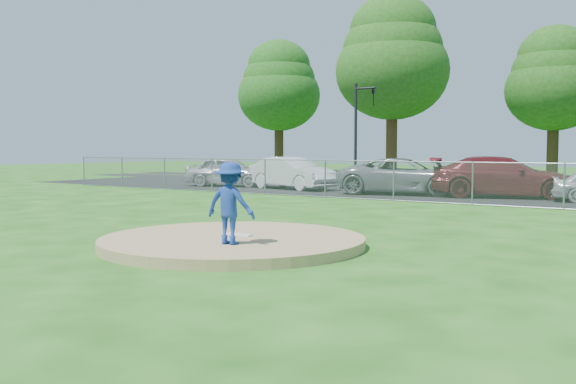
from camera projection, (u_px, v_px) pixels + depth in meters
name	position (u px, v px, depth m)	size (l,w,h in m)	color
ground	(423.00, 208.00, 21.35)	(120.00, 120.00, 0.00)	#195212
pitchers_mound	(233.00, 241.00, 13.10)	(5.40, 5.40, 0.20)	#9D8456
pitching_rubber	(239.00, 235.00, 13.26)	(0.60, 0.15, 0.04)	white
chain_link_fence	(445.00, 183.00, 22.95)	(40.00, 0.06, 1.50)	gray
parking_lot	(483.00, 196.00, 26.71)	(50.00, 8.00, 0.01)	black
street	(529.00, 187.00, 32.90)	(60.00, 7.00, 0.01)	black
tree_far_left	(279.00, 85.00, 52.18)	(6.72, 6.72, 10.74)	#342212
tree_left	(392.00, 57.00, 44.27)	(7.84, 7.84, 12.53)	#3C2415
tree_center	(555.00, 78.00, 41.25)	(6.16, 6.16, 9.84)	#332312
traffic_signal_left	(359.00, 123.00, 35.93)	(1.28, 0.20, 5.60)	black
pitcher	(230.00, 203.00, 12.04)	(1.00, 0.57, 1.55)	navy
traffic_cone	(357.00, 186.00, 27.54)	(0.37, 0.37, 0.72)	orange
parked_car_silver	(228.00, 171.00, 33.14)	(1.80, 4.48, 1.53)	#B7B7BC
parked_car_white	(292.00, 173.00, 30.88)	(1.64, 4.70, 1.55)	white
parked_car_gray	(405.00, 176.00, 27.47)	(2.58, 5.59, 1.55)	gray
parked_car_darkred	(503.00, 177.00, 25.73)	(2.31, 5.69, 1.65)	maroon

